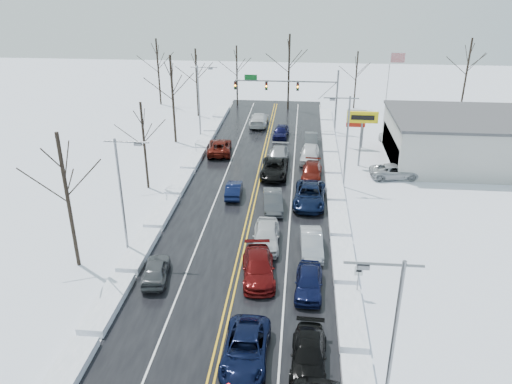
# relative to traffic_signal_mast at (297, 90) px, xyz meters

# --- Properties ---
(ground) EXTENTS (160.00, 160.00, 0.00)m
(ground) POSITION_rel_traffic_signal_mast_xyz_m (-3.45, -27.99, -5.48)
(ground) COLOR silver
(ground) RESTS_ON ground
(road_surface) EXTENTS (14.00, 84.00, 0.01)m
(road_surface) POSITION_rel_traffic_signal_mast_xyz_m (-3.45, -25.99, -5.47)
(road_surface) COLOR black
(road_surface) RESTS_ON ground
(snow_bank_left) EXTENTS (1.64, 72.00, 0.53)m
(snow_bank_left) POSITION_rel_traffic_signal_mast_xyz_m (-11.05, -25.99, -5.48)
(snow_bank_left) COLOR white
(snow_bank_left) RESTS_ON ground
(snow_bank_right) EXTENTS (1.64, 72.00, 0.53)m
(snow_bank_right) POSITION_rel_traffic_signal_mast_xyz_m (4.15, -25.99, -5.48)
(snow_bank_right) COLOR white
(snow_bank_right) RESTS_ON ground
(traffic_signal_mast) EXTENTS (13.28, 0.39, 8.00)m
(traffic_signal_mast) POSITION_rel_traffic_signal_mast_xyz_m (0.00, 0.00, 0.00)
(traffic_signal_mast) COLOR slate
(traffic_signal_mast) RESTS_ON ground
(tires_plus_sign) EXTENTS (3.20, 0.34, 6.00)m
(tires_plus_sign) POSITION_rel_traffic_signal_mast_xyz_m (7.05, -12.00, -0.49)
(tires_plus_sign) COLOR slate
(tires_plus_sign) RESTS_ON ground
(used_vehicles_sign) EXTENTS (2.20, 0.22, 4.65)m
(used_vehicles_sign) POSITION_rel_traffic_signal_mast_xyz_m (7.05, -5.99, -2.16)
(used_vehicles_sign) COLOR slate
(used_vehicles_sign) RESTS_ON ground
(speed_limit_sign) EXTENTS (0.55, 0.09, 2.35)m
(speed_limit_sign) POSITION_rel_traffic_signal_mast_xyz_m (4.75, -35.99, -3.84)
(speed_limit_sign) COLOR slate
(speed_limit_sign) RESTS_ON ground
(flagpole) EXTENTS (1.87, 1.20, 10.00)m
(flagpole) POSITION_rel_traffic_signal_mast_xyz_m (11.72, 2.01, 0.45)
(flagpole) COLOR silver
(flagpole) RESTS_ON ground
(dealership_building) EXTENTS (20.40, 12.40, 5.30)m
(dealership_building) POSITION_rel_traffic_signal_mast_xyz_m (20.53, -9.99, -2.82)
(dealership_building) COLOR #AAAAA6
(dealership_building) RESTS_ON ground
(streetlight_se) EXTENTS (3.20, 0.25, 9.00)m
(streetlight_se) POSITION_rel_traffic_signal_mast_xyz_m (4.85, -45.99, -0.17)
(streetlight_se) COLOR slate
(streetlight_se) RESTS_ON ground
(streetlight_ne) EXTENTS (3.20, 0.25, 9.00)m
(streetlight_ne) POSITION_rel_traffic_signal_mast_xyz_m (4.85, -17.99, -0.17)
(streetlight_ne) COLOR slate
(streetlight_ne) RESTS_ON ground
(streetlight_sw) EXTENTS (3.20, 0.25, 9.00)m
(streetlight_sw) POSITION_rel_traffic_signal_mast_xyz_m (-11.74, -31.99, -0.17)
(streetlight_sw) COLOR slate
(streetlight_sw) RESTS_ON ground
(streetlight_nw) EXTENTS (3.20, 0.25, 9.00)m
(streetlight_nw) POSITION_rel_traffic_signal_mast_xyz_m (-11.74, -3.99, -0.17)
(streetlight_nw) COLOR slate
(streetlight_nw) RESTS_ON ground
(tree_left_b) EXTENTS (4.00, 4.00, 10.00)m
(tree_left_b) POSITION_rel_traffic_signal_mast_xyz_m (-14.95, -33.99, 1.51)
(tree_left_b) COLOR #2D231C
(tree_left_b) RESTS_ON ground
(tree_left_c) EXTENTS (3.40, 3.40, 8.50)m
(tree_left_c) POSITION_rel_traffic_signal_mast_xyz_m (-13.95, -19.99, 0.46)
(tree_left_c) COLOR #2D231C
(tree_left_c) RESTS_ON ground
(tree_left_d) EXTENTS (4.20, 4.20, 10.50)m
(tree_left_d) POSITION_rel_traffic_signal_mast_xyz_m (-14.65, -5.99, 1.86)
(tree_left_d) COLOR #2D231C
(tree_left_d) RESTS_ON ground
(tree_left_e) EXTENTS (3.80, 3.80, 9.50)m
(tree_left_e) POSITION_rel_traffic_signal_mast_xyz_m (-14.25, 6.01, 1.16)
(tree_left_e) COLOR #2D231C
(tree_left_e) RESTS_ON ground
(tree_far_a) EXTENTS (4.00, 4.00, 10.00)m
(tree_far_a) POSITION_rel_traffic_signal_mast_xyz_m (-21.45, 12.01, 1.51)
(tree_far_a) COLOR #2D231C
(tree_far_a) RESTS_ON ground
(tree_far_b) EXTENTS (3.60, 3.60, 9.00)m
(tree_far_b) POSITION_rel_traffic_signal_mast_xyz_m (-9.45, 13.01, 0.81)
(tree_far_b) COLOR #2D231C
(tree_far_b) RESTS_ON ground
(tree_far_c) EXTENTS (4.40, 4.40, 11.00)m
(tree_far_c) POSITION_rel_traffic_signal_mast_xyz_m (-1.45, 11.01, 2.21)
(tree_far_c) COLOR #2D231C
(tree_far_c) RESTS_ON ground
(tree_far_d) EXTENTS (3.40, 3.40, 8.50)m
(tree_far_d) POSITION_rel_traffic_signal_mast_xyz_m (8.55, 12.51, 0.46)
(tree_far_d) COLOR #2D231C
(tree_far_d) RESTS_ON ground
(tree_far_e) EXTENTS (4.20, 4.20, 10.50)m
(tree_far_e) POSITION_rel_traffic_signal_mast_xyz_m (24.55, 13.01, 1.86)
(tree_far_e) COLOR #2D231C
(tree_far_e) RESTS_ON ground
(queued_car_2) EXTENTS (2.50, 5.34, 1.48)m
(queued_car_2) POSITION_rel_traffic_signal_mast_xyz_m (-1.81, -42.36, -5.48)
(queued_car_2) COLOR black
(queued_car_2) RESTS_ON ground
(queued_car_3) EXTENTS (2.85, 5.61, 1.56)m
(queued_car_3) POSITION_rel_traffic_signal_mast_xyz_m (-1.84, -34.37, -5.48)
(queued_car_3) COLOR #540B0B
(queued_car_3) RESTS_ON ground
(queued_car_4) EXTENTS (2.19, 5.10, 1.72)m
(queued_car_4) POSITION_rel_traffic_signal_mast_xyz_m (-1.64, -29.94, -5.48)
(queued_car_4) COLOR silver
(queued_car_4) RESTS_ON ground
(queued_car_5) EXTENTS (2.13, 4.83, 1.54)m
(queued_car_5) POSITION_rel_traffic_signal_mast_xyz_m (-1.53, -23.51, -5.48)
(queued_car_5) COLOR #383A3D
(queued_car_5) RESTS_ON ground
(queued_car_6) EXTENTS (2.69, 5.75, 1.59)m
(queued_car_6) POSITION_rel_traffic_signal_mast_xyz_m (-1.88, -15.71, -5.48)
(queued_car_6) COLOR black
(queued_car_6) RESTS_ON ground
(queued_car_7) EXTENTS (2.49, 5.58, 1.59)m
(queued_car_7) POSITION_rel_traffic_signal_mast_xyz_m (-1.70, -11.93, -5.48)
(queued_car_7) COLOR #96999E
(queued_car_7) RESTS_ON ground
(queued_car_8) EXTENTS (2.09, 4.56, 1.51)m
(queued_car_8) POSITION_rel_traffic_signal_mast_xyz_m (-1.83, -3.05, -5.48)
(queued_car_8) COLOR black
(queued_car_8) RESTS_ON ground
(queued_car_11) EXTENTS (2.08, 4.77, 1.36)m
(queued_car_11) POSITION_rel_traffic_signal_mast_xyz_m (1.61, -42.39, -5.48)
(queued_car_11) COLOR black
(queued_car_11) RESTS_ON ground
(queued_car_12) EXTENTS (1.96, 4.53, 1.52)m
(queued_car_12) POSITION_rel_traffic_signal_mast_xyz_m (1.62, -35.71, -5.48)
(queued_car_12) COLOR black
(queued_car_12) RESTS_ON ground
(queued_car_13) EXTENTS (1.82, 4.64, 1.51)m
(queued_car_13) POSITION_rel_traffic_signal_mast_xyz_m (1.83, -30.60, -5.48)
(queued_car_13) COLOR #A0A2A8
(queued_car_13) RESTS_ON ground
(queued_car_14) EXTENTS (3.12, 6.18, 1.68)m
(queued_car_14) POSITION_rel_traffic_signal_mast_xyz_m (1.71, -22.11, -5.48)
(queued_car_14) COLOR black
(queued_car_14) RESTS_ON ground
(queued_car_15) EXTENTS (2.27, 4.94, 1.40)m
(queued_car_15) POSITION_rel_traffic_signal_mast_xyz_m (1.95, -15.92, -5.48)
(queued_car_15) COLOR #52110A
(queued_car_15) RESTS_ON ground
(queued_car_16) EXTENTS (2.35, 5.15, 1.71)m
(queued_car_16) POSITION_rel_traffic_signal_mast_xyz_m (1.75, -11.12, -5.48)
(queued_car_16) COLOR silver
(queued_car_16) RESTS_ON ground
(queued_car_17) EXTENTS (1.58, 4.40, 1.44)m
(queued_car_17) POSITION_rel_traffic_signal_mast_xyz_m (1.93, -5.68, -5.48)
(queued_car_17) COLOR #434648
(queued_car_17) RESTS_ON ground
(oncoming_car_0) EXTENTS (1.58, 4.09, 1.33)m
(oncoming_car_0) POSITION_rel_traffic_signal_mast_xyz_m (-5.36, -21.07, -5.48)
(oncoming_car_0) COLOR black
(oncoming_car_0) RESTS_ON ground
(oncoming_car_1) EXTENTS (3.18, 5.89, 1.57)m
(oncoming_car_1) POSITION_rel_traffic_signal_mast_xyz_m (-8.60, -9.43, -5.48)
(oncoming_car_1) COLOR #53120B
(oncoming_car_1) RESTS_ON ground
(oncoming_car_2) EXTENTS (2.40, 5.83, 1.69)m
(oncoming_car_2) POSITION_rel_traffic_signal_mast_xyz_m (-5.07, 2.09, -5.48)
(oncoming_car_2) COLOR silver
(oncoming_car_2) RESTS_ON ground
(oncoming_car_3) EXTENTS (2.25, 4.38, 1.43)m
(oncoming_car_3) POSITION_rel_traffic_signal_mast_xyz_m (-8.86, -35.19, -5.48)
(oncoming_car_3) COLOR #44464A
(oncoming_car_3) RESTS_ON ground
(parked_car_0) EXTENTS (5.35, 2.95, 1.42)m
(parked_car_0) POSITION_rel_traffic_signal_mast_xyz_m (10.42, -15.16, -5.48)
(parked_car_0) COLOR #A6A9AE
(parked_car_0) RESTS_ON ground
(parked_car_1) EXTENTS (3.10, 6.03, 1.67)m
(parked_car_1) POSITION_rel_traffic_signal_mast_xyz_m (13.67, -13.07, -5.48)
(parked_car_1) COLOR #45484B
(parked_car_1) RESTS_ON ground
(parked_car_2) EXTENTS (2.62, 5.17, 1.69)m
(parked_car_2) POSITION_rel_traffic_signal_mast_xyz_m (11.54, -4.68, -5.48)
(parked_car_2) COLOR white
(parked_car_2) RESTS_ON ground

